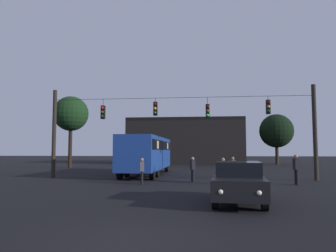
# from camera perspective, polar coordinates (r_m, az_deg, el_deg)

# --- Properties ---
(ground_plane) EXTENTS (168.00, 168.00, 0.00)m
(ground_plane) POSITION_cam_1_polar(r_m,az_deg,el_deg) (31.32, 3.26, -7.97)
(ground_plane) COLOR black
(ground_plane) RESTS_ON ground
(overhead_signal_span) EXTENTS (18.33, 0.44, 6.34)m
(overhead_signal_span) POSITION_cam_1_polar(r_m,az_deg,el_deg) (22.04, 2.09, 0.04)
(overhead_signal_span) COLOR black
(overhead_signal_span) RESTS_ON ground
(city_bus) EXTENTS (2.59, 11.01, 3.00)m
(city_bus) POSITION_cam_1_polar(r_m,az_deg,el_deg) (25.83, -3.73, -4.58)
(city_bus) COLOR navy
(city_bus) RESTS_ON ground
(car_near_right) EXTENTS (2.19, 4.46, 1.52)m
(car_near_right) POSITION_cam_1_polar(r_m,az_deg,el_deg) (12.37, 12.53, -9.61)
(car_near_right) COLOR black
(car_near_right) RESTS_ON ground
(pedestrian_crossing_left) EXTENTS (0.33, 0.41, 1.52)m
(pedestrian_crossing_left) POSITION_cam_1_polar(r_m,az_deg,el_deg) (18.95, 9.84, -7.66)
(pedestrian_crossing_left) COLOR black
(pedestrian_crossing_left) RESTS_ON ground
(pedestrian_crossing_center) EXTENTS (0.33, 0.41, 1.51)m
(pedestrian_crossing_center) POSITION_cam_1_polar(r_m,az_deg,el_deg) (22.10, 11.52, -7.17)
(pedestrian_crossing_center) COLOR black
(pedestrian_crossing_center) RESTS_ON ground
(pedestrian_crossing_right) EXTENTS (0.32, 0.41, 1.51)m
(pedestrian_crossing_right) POSITION_cam_1_polar(r_m,az_deg,el_deg) (18.69, -4.69, -7.77)
(pedestrian_crossing_right) COLOR black
(pedestrian_crossing_right) RESTS_ON ground
(pedestrian_near_bus) EXTENTS (0.36, 0.42, 1.54)m
(pedestrian_near_bus) POSITION_cam_1_polar(r_m,az_deg,el_deg) (20.01, 4.43, -7.49)
(pedestrian_near_bus) COLOR black
(pedestrian_near_bus) RESTS_ON ground
(pedestrian_trailing) EXTENTS (0.30, 0.40, 1.73)m
(pedestrian_trailing) POSITION_cam_1_polar(r_m,az_deg,el_deg) (19.75, 21.93, -6.89)
(pedestrian_trailing) COLOR black
(pedestrian_trailing) RESTS_ON ground
(corner_building) EXTENTS (16.68, 11.66, 6.63)m
(corner_building) POSITION_cam_1_polar(r_m,az_deg,el_deg) (49.82, 3.35, -2.84)
(corner_building) COLOR black
(corner_building) RESTS_ON ground
(tree_left_silhouette) EXTENTS (4.83, 4.83, 7.21)m
(tree_left_silhouette) POSITION_cam_1_polar(r_m,az_deg,el_deg) (48.58, 18.80, -0.85)
(tree_left_silhouette) COLOR #2D2116
(tree_left_silhouette) RESTS_ON ground
(tree_behind_building) EXTENTS (3.97, 3.97, 8.15)m
(tree_behind_building) POSITION_cam_1_polar(r_m,az_deg,el_deg) (38.15, -16.96, 2.05)
(tree_behind_building) COLOR black
(tree_behind_building) RESTS_ON ground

